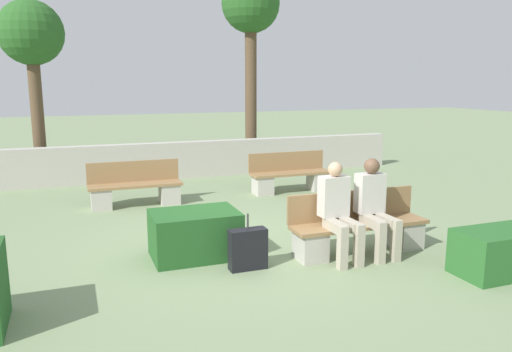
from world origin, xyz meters
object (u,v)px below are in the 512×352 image
object	(u,v)px
bench_front	(358,230)
tree_leftmost	(31,39)
bench_right_side	(136,190)
tree_center_left	(251,12)
person_seated_woman	(338,208)
bench_left_side	(290,177)
person_seated_man	(375,203)
suitcase	(248,249)

from	to	relation	value
bench_front	tree_leftmost	world-z (taller)	tree_leftmost
bench_right_side	tree_center_left	size ratio (longest dim) A/B	0.34
tree_center_left	person_seated_woman	bearing A→B (deg)	-101.15
bench_left_side	person_seated_man	size ratio (longest dim) A/B	1.33
tree_leftmost	suitcase	bearing A→B (deg)	-69.16
bench_front	person_seated_woman	bearing A→B (deg)	-160.68
suitcase	tree_center_left	size ratio (longest dim) A/B	0.14
bench_right_side	suitcase	bearing A→B (deg)	-74.65
person_seated_man	tree_center_left	size ratio (longest dim) A/B	0.26
person_seated_man	person_seated_woman	distance (m)	0.56
bench_front	person_seated_woman	xyz separation A→B (m)	(-0.41, -0.14, 0.38)
bench_right_side	tree_leftmost	bearing A→B (deg)	120.70
bench_front	suitcase	distance (m)	1.64
bench_right_side	tree_leftmost	size ratio (longest dim) A/B	0.42
tree_center_left	person_seated_man	bearing A→B (deg)	-96.92
person_seated_man	tree_leftmost	distance (m)	8.79
person_seated_woman	tree_leftmost	distance (m)	8.53
suitcase	bench_left_side	bearing A→B (deg)	59.03
tree_leftmost	tree_center_left	size ratio (longest dim) A/B	0.81
bench_left_side	person_seated_man	xyz separation A→B (m)	(-0.56, -3.98, 0.41)
bench_right_side	person_seated_man	world-z (taller)	person_seated_man
bench_front	tree_center_left	size ratio (longest dim) A/B	0.38
bench_left_side	tree_center_left	distance (m)	5.11
bench_front	suitcase	size ratio (longest dim) A/B	2.73
bench_front	bench_left_side	xyz separation A→B (m)	(0.71, 3.84, -0.01)
tree_center_left	tree_leftmost	bearing A→B (deg)	-177.39
person_seated_woman	suitcase	world-z (taller)	person_seated_woman
bench_front	bench_left_side	bearing A→B (deg)	79.59
bench_right_side	person_seated_woman	world-z (taller)	person_seated_woman
bench_right_side	suitcase	xyz separation A→B (m)	(0.91, -3.81, -0.05)
person_seated_man	person_seated_woman	world-z (taller)	person_seated_man
bench_left_side	suitcase	world-z (taller)	bench_left_side
bench_left_side	tree_leftmost	xyz separation A→B (m)	(-5.03, 3.15, 2.96)
bench_left_side	tree_center_left	size ratio (longest dim) A/B	0.34
person_seated_woman	suitcase	bearing A→B (deg)	176.28
bench_left_side	tree_leftmost	bearing A→B (deg)	150.62
bench_left_side	person_seated_man	world-z (taller)	person_seated_man
bench_front	bench_right_side	distance (m)	4.53
bench_front	tree_center_left	xyz separation A→B (m)	(1.04, 7.23, 3.80)
person_seated_man	suitcase	bearing A→B (deg)	177.54
suitcase	tree_center_left	xyz separation A→B (m)	(2.68, 7.30, 3.86)
bench_right_side	person_seated_man	size ratio (longest dim) A/B	1.32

